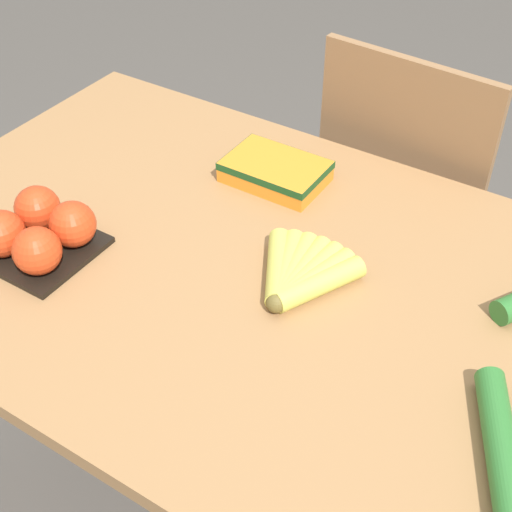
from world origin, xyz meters
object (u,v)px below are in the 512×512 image
at_px(banana_bunch, 299,274).
at_px(cucumber_near, 503,463).
at_px(tomato_pack, 38,231).
at_px(carrot_bag, 275,170).
at_px(chair, 409,222).

height_order(banana_bunch, cucumber_near, cucumber_near).
height_order(tomato_pack, carrot_bag, tomato_pack).
bearing_deg(carrot_bag, banana_bunch, -51.21).
relative_size(banana_bunch, tomato_pack, 1.05).
relative_size(chair, tomato_pack, 5.57).
relative_size(tomato_pack, carrot_bag, 0.92).
xyz_separation_m(banana_bunch, cucumber_near, (0.39, -0.17, 0.00)).
bearing_deg(banana_bunch, chair, 91.92).
bearing_deg(banana_bunch, cucumber_near, -23.45).
bearing_deg(tomato_pack, cucumber_near, -0.11).
distance_m(chair, tomato_pack, 0.92).
distance_m(chair, cucumber_near, 0.92).
bearing_deg(cucumber_near, carrot_bag, 145.21).
xyz_separation_m(chair, banana_bunch, (0.02, -0.60, 0.30)).
bearing_deg(tomato_pack, banana_bunch, 22.09).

